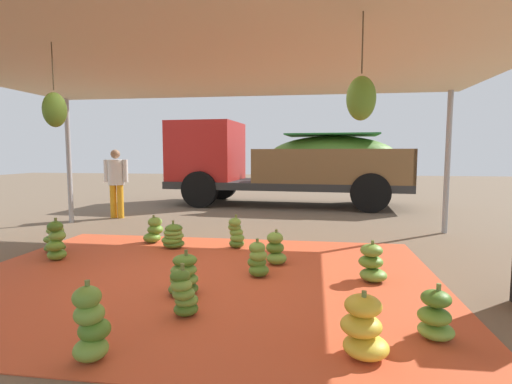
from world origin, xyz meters
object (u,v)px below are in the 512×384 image
at_px(banana_bunch_2, 154,231).
at_px(banana_bunch_3, 54,240).
at_px(banana_bunch_5, 435,317).
at_px(cargo_truck_main, 281,162).
at_px(banana_bunch_1, 91,325).
at_px(banana_bunch_10, 184,294).
at_px(banana_bunch_12, 363,328).
at_px(banana_bunch_0, 56,242).
at_px(banana_bunch_9, 372,264).
at_px(banana_bunch_7, 236,234).
at_px(banana_bunch_8, 173,237).
at_px(banana_bunch_11, 184,276).
at_px(banana_bunch_6, 276,249).
at_px(worker_0, 116,178).
at_px(banana_bunch_4, 258,260).

height_order(banana_bunch_2, banana_bunch_3, banana_bunch_2).
xyz_separation_m(banana_bunch_5, cargo_truck_main, (-1.92, 8.16, 1.05)).
relative_size(banana_bunch_1, banana_bunch_2, 1.27).
bearing_deg(banana_bunch_10, banana_bunch_12, -18.08).
distance_m(banana_bunch_0, banana_bunch_1, 3.08).
height_order(banana_bunch_3, cargo_truck_main, cargo_truck_main).
height_order(banana_bunch_1, banana_bunch_9, banana_bunch_1).
relative_size(banana_bunch_7, banana_bunch_8, 1.17).
height_order(banana_bunch_8, banana_bunch_12, banana_bunch_12).
xyz_separation_m(banana_bunch_5, banana_bunch_11, (-2.31, 0.70, 0.01)).
distance_m(banana_bunch_6, banana_bunch_7, 1.08).
bearing_deg(banana_bunch_7, banana_bunch_5, -52.20).
xyz_separation_m(banana_bunch_10, worker_0, (-3.34, 5.11, 0.71)).
distance_m(banana_bunch_0, banana_bunch_9, 4.21).
bearing_deg(banana_bunch_2, banana_bunch_11, -60.39).
bearing_deg(banana_bunch_4, banana_bunch_10, -111.58).
bearing_deg(banana_bunch_12, banana_bunch_8, 130.60).
bearing_deg(banana_bunch_0, banana_bunch_4, -5.66).
bearing_deg(banana_bunch_11, banana_bunch_8, 113.23).
bearing_deg(banana_bunch_9, banana_bunch_8, 157.40).
bearing_deg(banana_bunch_10, banana_bunch_6, 69.93).
distance_m(banana_bunch_0, banana_bunch_7, 2.56).
distance_m(banana_bunch_1, banana_bunch_7, 3.49).
distance_m(banana_bunch_7, cargo_truck_main, 5.46).
bearing_deg(banana_bunch_7, banana_bunch_9, -35.74).
distance_m(banana_bunch_7, banana_bunch_11, 2.10).
height_order(banana_bunch_7, banana_bunch_12, banana_bunch_7).
bearing_deg(worker_0, banana_bunch_12, -49.05).
relative_size(banana_bunch_0, banana_bunch_5, 1.29).
bearing_deg(banana_bunch_8, banana_bunch_7, 9.88).
distance_m(banana_bunch_0, banana_bunch_5, 4.81).
distance_m(banana_bunch_0, worker_0, 3.75).
relative_size(banana_bunch_1, banana_bunch_11, 1.22).
xyz_separation_m(banana_bunch_2, banana_bunch_9, (3.31, -1.53, 0.00)).
height_order(banana_bunch_2, banana_bunch_6, banana_bunch_6).
bearing_deg(cargo_truck_main, banana_bunch_5, -76.77).
bearing_deg(cargo_truck_main, banana_bunch_10, -91.52).
xyz_separation_m(banana_bunch_1, banana_bunch_3, (-2.28, 2.80, -0.07)).
height_order(banana_bunch_9, banana_bunch_12, banana_bunch_12).
bearing_deg(cargo_truck_main, banana_bunch_12, -81.15).
bearing_deg(banana_bunch_3, worker_0, 101.59).
height_order(banana_bunch_9, cargo_truck_main, cargo_truck_main).
xyz_separation_m(banana_bunch_1, banana_bunch_10, (0.41, 0.83, -0.05)).
height_order(banana_bunch_1, banana_bunch_11, banana_bunch_1).
xyz_separation_m(banana_bunch_3, banana_bunch_11, (2.51, -1.44, 0.01)).
height_order(banana_bunch_1, banana_bunch_7, banana_bunch_1).
height_order(banana_bunch_1, cargo_truck_main, cargo_truck_main).
height_order(banana_bunch_11, cargo_truck_main, cargo_truck_main).
distance_m(banana_bunch_4, cargo_truck_main, 6.81).
height_order(banana_bunch_0, banana_bunch_1, banana_bunch_0).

